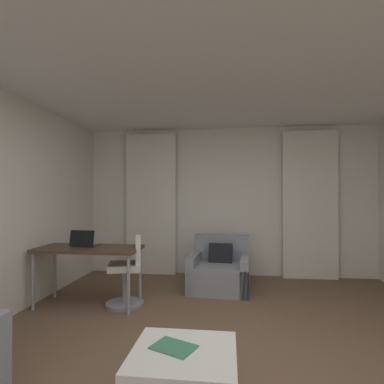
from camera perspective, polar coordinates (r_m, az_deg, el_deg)
The scene contains 11 objects.
ground_plane at distance 2.90m, azimuth 6.56°, elevation -29.68°, with size 12.00×12.00×0.00m, color brown.
wall_window at distance 5.57m, azimuth 6.66°, elevation -1.69°, with size 5.12×0.06×2.60m.
ceiling at distance 2.81m, azimuth 6.50°, elevation 25.09°, with size 5.12×6.12×0.06m, color white.
curtain_left_panel at distance 5.61m, azimuth -7.54°, elevation -2.19°, with size 0.90×0.06×2.50m.
curtain_right_panel at distance 5.61m, azimuth 20.87°, elevation -2.16°, with size 0.90×0.06×2.50m.
armchair at distance 4.84m, azimuth 5.14°, elevation -14.36°, with size 0.93×0.92×0.77m.
desk at distance 4.26m, azimuth -18.42°, elevation -10.49°, with size 1.31×0.58×0.74m.
desk_chair at distance 4.18m, azimuth -11.69°, elevation -14.65°, with size 0.49×0.49×0.88m.
laptop at distance 4.31m, azimuth -19.13°, elevation -8.85°, with size 0.32×0.25×0.22m.
coffee_table at distance 2.39m, azimuth -1.56°, elevation -31.29°, with size 0.69×0.65×0.39m.
magazine_open at distance 2.32m, azimuth -3.39°, elevation -26.57°, with size 0.34×0.30×0.01m.
Camera 1 is at (0.01, -2.54, 1.42)m, focal length 29.02 mm.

